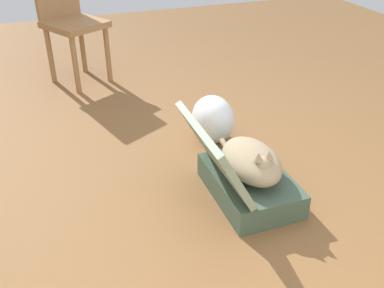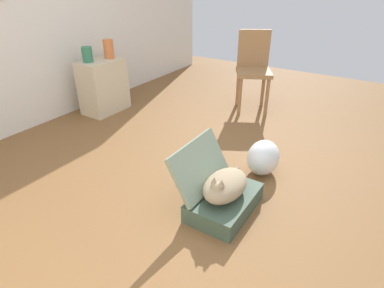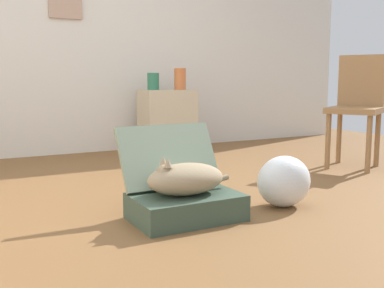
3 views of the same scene
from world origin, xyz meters
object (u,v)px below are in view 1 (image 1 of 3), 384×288
at_px(cat, 252,161).
at_px(plastic_bag_white, 213,119).
at_px(chair, 69,18).
at_px(suitcase_base, 249,185).

bearing_deg(cat, plastic_bag_white, -4.16).
height_order(cat, plastic_bag_white, cat).
height_order(cat, chair, chair).
height_order(suitcase_base, chair, chair).
xyz_separation_m(plastic_bag_white, chair, (1.40, 0.72, 0.39)).
bearing_deg(suitcase_base, plastic_bag_white, -4.16).
relative_size(cat, plastic_bag_white, 1.51).
distance_m(suitcase_base, chair, 2.20).
bearing_deg(chair, suitcase_base, -100.73).
distance_m(plastic_bag_white, chair, 1.62).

